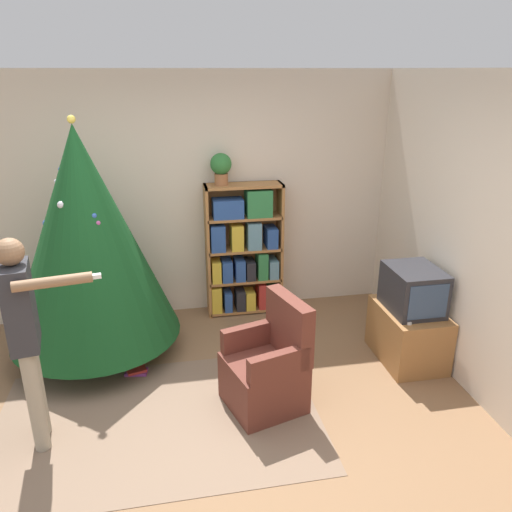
% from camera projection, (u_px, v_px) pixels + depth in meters
% --- Properties ---
extents(ground_plane, '(14.00, 14.00, 0.00)m').
position_uv_depth(ground_plane, '(215.00, 435.00, 3.76)').
color(ground_plane, '#846042').
extents(wall_back, '(8.00, 0.10, 2.60)m').
position_uv_depth(wall_back, '(188.00, 197.00, 5.35)').
color(wall_back, beige).
rests_on(wall_back, ground_plane).
extents(wall_right, '(0.10, 8.00, 2.60)m').
position_uv_depth(wall_right, '(510.00, 255.00, 3.70)').
color(wall_right, beige).
rests_on(wall_right, ground_plane).
extents(area_rug, '(2.51, 1.63, 0.01)m').
position_uv_depth(area_rug, '(159.00, 421.00, 3.91)').
color(area_rug, '#7F6651').
rests_on(area_rug, ground_plane).
extents(bookshelf, '(0.83, 0.27, 1.46)m').
position_uv_depth(bookshelf, '(244.00, 251.00, 5.46)').
color(bookshelf, '#A8703D').
rests_on(bookshelf, ground_plane).
extents(tv_stand, '(0.52, 0.74, 0.52)m').
position_uv_depth(tv_stand, '(408.00, 334.00, 4.68)').
color(tv_stand, '#996638').
rests_on(tv_stand, ground_plane).
extents(television, '(0.44, 0.54, 0.40)m').
position_uv_depth(television, '(413.00, 289.00, 4.51)').
color(television, '#28282D').
rests_on(television, tv_stand).
extents(game_remote, '(0.04, 0.12, 0.02)m').
position_uv_depth(game_remote, '(407.00, 321.00, 4.35)').
color(game_remote, white).
rests_on(game_remote, tv_stand).
extents(christmas_tree, '(1.56, 1.56, 2.24)m').
position_uv_depth(christmas_tree, '(86.00, 236.00, 4.44)').
color(christmas_tree, '#4C3323').
rests_on(christmas_tree, ground_plane).
extents(armchair, '(0.71, 0.70, 0.92)m').
position_uv_depth(armchair, '(268.00, 369.00, 4.01)').
color(armchair, brown).
rests_on(armchair, ground_plane).
extents(standing_person, '(0.68, 0.46, 1.58)m').
position_uv_depth(standing_person, '(25.00, 328.00, 3.39)').
color(standing_person, '#9E937F').
rests_on(standing_person, ground_plane).
extents(potted_plant, '(0.22, 0.22, 0.33)m').
position_uv_depth(potted_plant, '(221.00, 167.00, 5.10)').
color(potted_plant, '#935B38').
rests_on(potted_plant, bookshelf).
extents(book_pile_near_tree, '(0.21, 0.16, 0.06)m').
position_uv_depth(book_pile_near_tree, '(137.00, 371.00, 4.51)').
color(book_pile_near_tree, '#843889').
rests_on(book_pile_near_tree, ground_plane).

